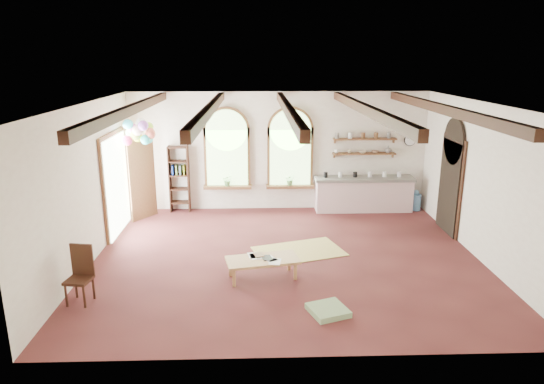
{
  "coord_description": "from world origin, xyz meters",
  "views": [
    {
      "loc": [
        -0.62,
        -9.41,
        4.07
      ],
      "look_at": [
        -0.29,
        0.6,
        1.27
      ],
      "focal_mm": 32.0,
      "sensor_mm": 36.0,
      "label": 1
    }
  ],
  "objects_px": {
    "kitchen_counter": "(363,194)",
    "balloon_cluster": "(140,132)",
    "side_chair": "(80,286)",
    "coffee_table": "(263,261)"
  },
  "relations": [
    {
      "from": "coffee_table",
      "to": "balloon_cluster",
      "type": "bearing_deg",
      "value": 132.26
    },
    {
      "from": "coffee_table",
      "to": "side_chair",
      "type": "relative_size",
      "value": 1.45
    },
    {
      "from": "coffee_table",
      "to": "side_chair",
      "type": "height_order",
      "value": "side_chair"
    },
    {
      "from": "kitchen_counter",
      "to": "balloon_cluster",
      "type": "distance_m",
      "value": 6.08
    },
    {
      "from": "coffee_table",
      "to": "balloon_cluster",
      "type": "xyz_separation_m",
      "value": [
        -2.89,
        3.18,
        1.99
      ]
    },
    {
      "from": "kitchen_counter",
      "to": "side_chair",
      "type": "xyz_separation_m",
      "value": [
        -5.95,
        -4.98,
        -0.19
      ]
    },
    {
      "from": "side_chair",
      "to": "kitchen_counter",
      "type": "bearing_deg",
      "value": 39.93
    },
    {
      "from": "kitchen_counter",
      "to": "balloon_cluster",
      "type": "relative_size",
      "value": 2.33
    },
    {
      "from": "side_chair",
      "to": "balloon_cluster",
      "type": "height_order",
      "value": "balloon_cluster"
    },
    {
      "from": "coffee_table",
      "to": "side_chair",
      "type": "xyz_separation_m",
      "value": [
        -3.13,
        -0.85,
        -0.05
      ]
    }
  ]
}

